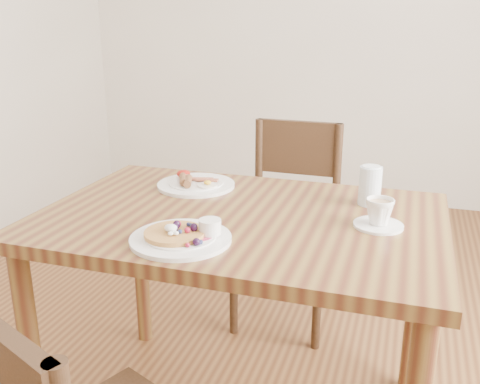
{
  "coord_description": "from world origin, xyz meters",
  "views": [
    {
      "loc": [
        0.47,
        -1.43,
        1.31
      ],
      "look_at": [
        0.0,
        0.0,
        0.82
      ],
      "focal_mm": 40.0,
      "sensor_mm": 36.0,
      "label": 1
    }
  ],
  "objects": [
    {
      "name": "pancake_plate",
      "position": [
        -0.08,
        -0.24,
        0.76
      ],
      "size": [
        0.27,
        0.27,
        0.06
      ],
      "color": "white",
      "rests_on": "dining_table"
    },
    {
      "name": "chair_far",
      "position": [
        -0.01,
        0.73,
        0.49
      ],
      "size": [
        0.42,
        0.42,
        0.88
      ],
      "rotation": [
        0.0,
        0.0,
        3.13
      ],
      "color": "#3A2415",
      "rests_on": "ground"
    },
    {
      "name": "dining_table",
      "position": [
        0.0,
        0.0,
        0.65
      ],
      "size": [
        1.2,
        0.8,
        0.75
      ],
      "color": "brown",
      "rests_on": "ground"
    },
    {
      "name": "teacup_saucer",
      "position": [
        0.4,
        0.02,
        0.79
      ],
      "size": [
        0.14,
        0.14,
        0.08
      ],
      "color": "white",
      "rests_on": "dining_table"
    },
    {
      "name": "water_glass",
      "position": [
        0.36,
        0.21,
        0.81
      ],
      "size": [
        0.07,
        0.07,
        0.12
      ],
      "primitive_type": "cylinder",
      "color": "silver",
      "rests_on": "dining_table"
    },
    {
      "name": "breakfast_plate",
      "position": [
        -0.24,
        0.21,
        0.76
      ],
      "size": [
        0.27,
        0.27,
        0.04
      ],
      "color": "white",
      "rests_on": "dining_table"
    }
  ]
}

